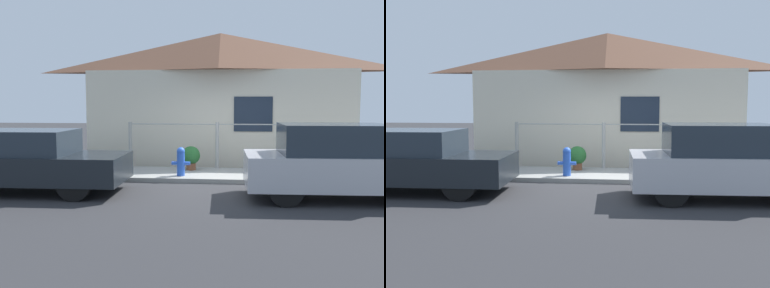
# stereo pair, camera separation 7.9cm
# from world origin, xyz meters

# --- Properties ---
(ground_plane) EXTENTS (60.00, 60.00, 0.00)m
(ground_plane) POSITION_xyz_m (0.00, 0.00, 0.00)
(ground_plane) COLOR #2D2D30
(sidewalk) EXTENTS (24.00, 1.86, 0.11)m
(sidewalk) POSITION_xyz_m (0.00, 0.93, 0.05)
(sidewalk) COLOR gray
(sidewalk) RESTS_ON ground_plane
(house) EXTENTS (8.31, 2.23, 4.04)m
(house) POSITION_xyz_m (0.00, 3.57, 3.21)
(house) COLOR beige
(house) RESTS_ON ground_plane
(fence) EXTENTS (4.90, 0.10, 1.25)m
(fence) POSITION_xyz_m (0.00, 1.71, 0.79)
(fence) COLOR #999993
(fence) RESTS_ON sidewalk
(car_left) EXTENTS (4.27, 1.73, 1.32)m
(car_left) POSITION_xyz_m (-3.94, -1.34, 0.67)
(car_left) COLOR black
(car_left) RESTS_ON ground_plane
(car_right) EXTENTS (3.73, 1.74, 1.47)m
(car_right) POSITION_xyz_m (2.49, -1.34, 0.73)
(car_right) COLOR #B7B7BC
(car_right) RESTS_ON ground_plane
(fire_hydrant) EXTENTS (0.45, 0.20, 0.70)m
(fire_hydrant) POSITION_xyz_m (-0.83, 0.43, 0.47)
(fire_hydrant) COLOR blue
(fire_hydrant) RESTS_ON sidewalk
(potted_plant_near_hydrant) EXTENTS (0.48, 0.48, 0.63)m
(potted_plant_near_hydrant) POSITION_xyz_m (-0.68, 1.36, 0.47)
(potted_plant_near_hydrant) COLOR brown
(potted_plant_near_hydrant) RESTS_ON sidewalk
(potted_plant_by_fence) EXTENTS (0.34, 0.34, 0.46)m
(potted_plant_by_fence) POSITION_xyz_m (-3.36, 1.31, 0.34)
(potted_plant_by_fence) COLOR slate
(potted_plant_by_fence) RESTS_ON sidewalk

